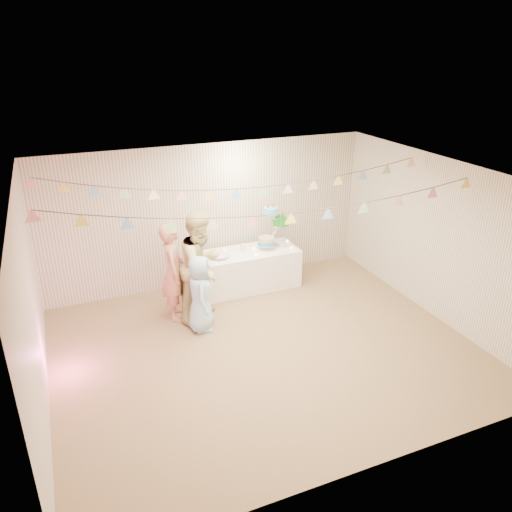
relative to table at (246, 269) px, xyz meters
name	(u,v)px	position (x,y,z in m)	size (l,w,h in m)	color
floor	(264,349)	(-0.50, -1.98, -0.36)	(6.00, 6.00, 0.00)	brown
ceiling	(266,178)	(-0.50, -1.98, 2.24)	(6.00, 6.00, 0.00)	silver
back_wall	(210,216)	(-0.50, 0.52, 0.94)	(6.00, 6.00, 0.00)	silver
front_wall	(369,371)	(-0.50, -4.48, 0.94)	(6.00, 6.00, 0.00)	silver
left_wall	(31,311)	(-3.50, -1.98, 0.94)	(5.00, 5.00, 0.00)	silver
right_wall	(437,239)	(2.50, -1.98, 0.94)	(5.00, 5.00, 0.00)	silver
table	(246,269)	(0.00, 0.00, 0.00)	(1.90, 0.76, 0.71)	white
cake_stand	(273,224)	(0.55, 0.05, 0.79)	(0.71, 0.42, 0.79)	silver
cake_bottom	(267,242)	(0.40, -0.01, 0.48)	(0.31, 0.31, 0.15)	#2A96C7
cake_middle	(280,223)	(0.73, 0.14, 0.75)	(0.27, 0.27, 0.22)	#1D871F
cake_top_tier	(271,213)	(0.49, 0.02, 1.02)	(0.25, 0.25, 0.19)	#4CBEF1
platter	(219,255)	(-0.53, -0.05, 0.40)	(0.37, 0.37, 0.02)	white
posy	(243,245)	(-0.03, 0.05, 0.46)	(0.12, 0.12, 0.14)	white
person_adult_a	(174,272)	(-1.47, -0.54, 0.46)	(0.60, 0.39, 1.63)	tan
person_adult_b	(202,266)	(-1.05, -0.73, 0.56)	(0.89, 0.69, 1.83)	#C4B978
person_child	(200,294)	(-1.19, -1.08, 0.27)	(0.61, 0.40, 1.25)	#9BC6DC
bunting_back	(236,177)	(-0.50, -0.88, 1.99)	(5.60, 1.10, 0.40)	pink
bunting_front	(272,203)	(-0.50, -2.18, 1.96)	(5.60, 0.90, 0.36)	#72A5E5
tealight_0	(206,261)	(-0.80, -0.15, 0.37)	(0.04, 0.04, 0.03)	#FFD88C
tealight_1	(225,250)	(-0.35, 0.18, 0.37)	(0.04, 0.04, 0.03)	#FFD88C
tealight_2	(256,254)	(0.10, -0.22, 0.37)	(0.04, 0.04, 0.03)	#FFD88C
tealight_3	(259,244)	(0.35, 0.22, 0.37)	(0.04, 0.04, 0.03)	#FFD88C
tealight_4	(291,248)	(0.82, -0.18, 0.37)	(0.04, 0.04, 0.03)	#FFD88C
tealight_5	(287,241)	(0.90, 0.15, 0.37)	(0.04, 0.04, 0.03)	#FFD88C
tealight_6	(254,248)	(0.17, 0.05, 0.37)	(0.04, 0.04, 0.03)	#FFD88C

